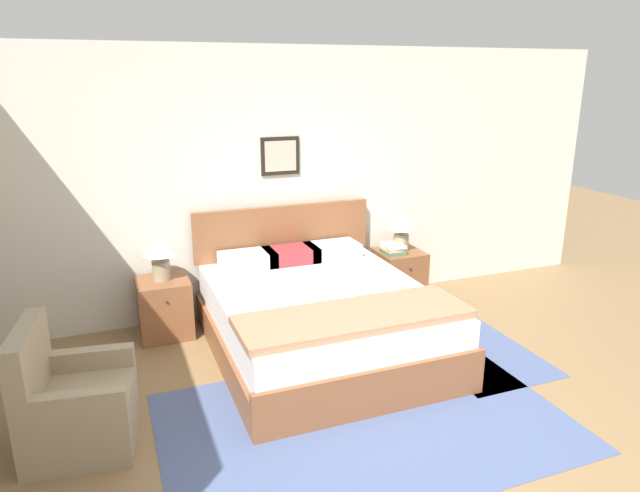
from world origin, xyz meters
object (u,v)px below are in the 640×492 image
(nightstand_near_window, at_px, (165,307))
(table_lamp_by_door, at_px, (402,225))
(bed, at_px, (320,317))
(nightstand_by_door, at_px, (399,275))
(armchair, at_px, (73,405))
(table_lamp_near_window, at_px, (160,250))

(nightstand_near_window, distance_m, table_lamp_by_door, 2.52)
(bed, xyz_separation_m, table_lamp_by_door, (1.24, 0.83, 0.50))
(nightstand_by_door, bearing_deg, bed, -146.00)
(bed, xyz_separation_m, armchair, (-1.96, -0.65, -0.03))
(bed, distance_m, table_lamp_near_window, 1.56)
(table_lamp_near_window, relative_size, table_lamp_by_door, 1.00)
(armchair, xyz_separation_m, table_lamp_by_door, (3.20, 1.48, 0.53))
(armchair, distance_m, nightstand_near_window, 1.65)
(table_lamp_near_window, bearing_deg, armchair, -116.54)
(bed, bearing_deg, armchair, -161.63)
(nightstand_near_window, distance_m, table_lamp_near_window, 0.55)
(bed, distance_m, nightstand_near_window, 1.47)
(armchair, relative_size, nightstand_by_door, 1.58)
(table_lamp_near_window, height_order, table_lamp_by_door, same)
(nightstand_by_door, xyz_separation_m, table_lamp_by_door, (0.02, 0.01, 0.55))
(table_lamp_near_window, bearing_deg, bed, -34.28)
(nightstand_near_window, bearing_deg, table_lamp_by_door, 0.23)
(table_lamp_by_door, bearing_deg, nightstand_by_door, -151.00)
(bed, xyz_separation_m, nightstand_by_door, (1.22, 0.82, -0.05))
(bed, bearing_deg, nightstand_by_door, 34.00)
(bed, relative_size, nightstand_by_door, 3.98)
(nightstand_near_window, relative_size, nightstand_by_door, 1.00)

